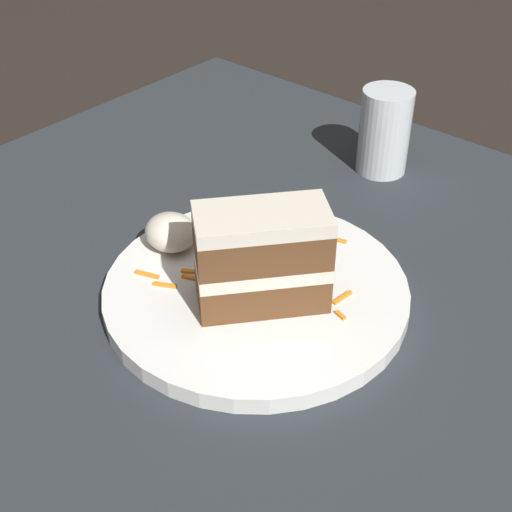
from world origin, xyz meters
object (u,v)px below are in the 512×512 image
(plate, at_px, (256,291))
(cream_dollop, at_px, (171,232))
(cake_slice, at_px, (262,258))
(orange_garnish, at_px, (240,229))
(drinking_glass, at_px, (384,137))

(plate, height_order, cream_dollop, cream_dollop)
(plate, xyz_separation_m, cake_slice, (-0.02, 0.01, 0.06))
(plate, distance_m, orange_garnish, 0.09)
(orange_garnish, height_order, drinking_glass, drinking_glass)
(cream_dollop, height_order, drinking_glass, drinking_glass)
(cake_slice, bearing_deg, drinking_glass, -37.85)
(cake_slice, xyz_separation_m, drinking_glass, (0.07, -0.31, -0.02))
(plate, relative_size, orange_garnish, 4.73)
(drinking_glass, bearing_deg, plate, 99.02)
(plate, distance_m, cake_slice, 0.06)
(plate, bearing_deg, cream_dollop, 5.21)
(cream_dollop, distance_m, drinking_glass, 0.31)
(cream_dollop, bearing_deg, plate, -174.79)
(orange_garnish, bearing_deg, drinking_glass, -96.04)
(plate, xyz_separation_m, drinking_glass, (0.05, -0.30, 0.04))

